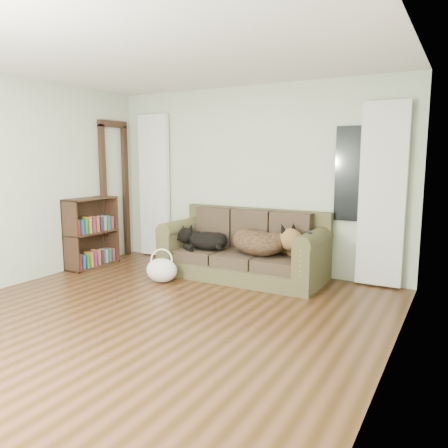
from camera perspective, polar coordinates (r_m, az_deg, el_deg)
The scene contains 14 objects.
floor at distance 4.46m, azimuth -10.87°, elevation -12.60°, with size 5.00×5.00×0.00m, color #36210C.
ceiling at distance 4.28m, azimuth -11.95°, elevation 21.91°, with size 5.00×5.00×0.00m, color white.
wall_back at distance 6.28m, azimuth 3.68°, elevation 5.87°, with size 4.50×0.04×2.60m, color beige.
wall_right at distance 3.21m, azimuth 20.86°, elevation 2.58°, with size 0.04×5.00×2.60m, color beige.
curtain_left at distance 7.13m, azimuth -9.08°, elevation 4.91°, with size 0.55×0.08×2.25m, color white.
curtain_right at distance 5.67m, azimuth 19.96°, elevation 3.54°, with size 0.55×0.08×2.25m, color white.
window_pane at distance 5.77m, azimuth 16.73°, elevation 6.27°, with size 0.50×0.03×1.20m, color black.
door_casing at distance 7.18m, azimuth -14.04°, elevation 3.99°, with size 0.07×0.60×2.10m, color black.
sofa at distance 5.87m, azimuth 2.41°, elevation -2.69°, with size 2.18×0.94×0.89m, color brown.
dog_black_lab at distance 6.02m, azimuth -2.43°, elevation -2.10°, with size 0.60×0.41×0.25m, color black.
dog_shepherd at distance 5.70m, azimuth 4.96°, elevation -2.64°, with size 0.80×0.56×0.35m, color black.
tv_remote at distance 5.30m, azimuth 11.03°, elevation -1.01°, with size 0.06×0.20×0.02m, color black.
tote_bag at distance 5.76m, azimuth -8.13°, elevation -5.96°, with size 0.43×0.33×0.31m, color silver.
bookshelf at distance 6.72m, azimuth -16.91°, elevation -1.17°, with size 0.31×0.82×1.02m, color black.
Camera 1 is at (2.71, -3.16, 1.61)m, focal length 35.00 mm.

